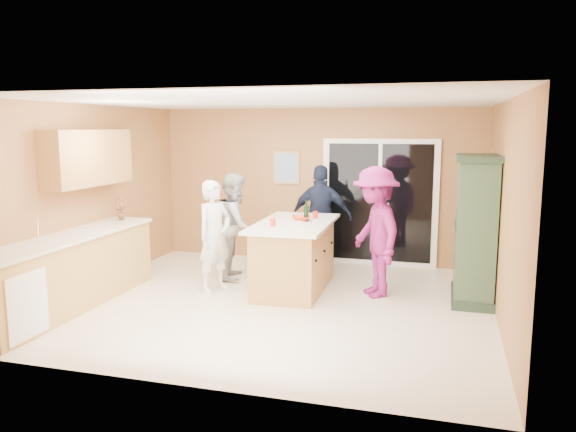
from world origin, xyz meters
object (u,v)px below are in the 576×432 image
(green_hutch, at_px, (475,231))
(woman_navy, at_px, (321,217))
(woman_white, at_px, (215,236))
(woman_magenta, at_px, (375,232))
(woman_grey, at_px, (236,226))
(kitchen_island, at_px, (294,258))

(green_hutch, xyz_separation_m, woman_navy, (-2.31, 1.16, -0.10))
(green_hutch, height_order, woman_white, green_hutch)
(green_hutch, bearing_deg, woman_white, -172.14)
(woman_white, height_order, woman_magenta, woman_magenta)
(woman_white, relative_size, woman_magenta, 0.88)
(woman_grey, xyz_separation_m, woman_magenta, (2.16, -0.37, 0.08))
(kitchen_island, distance_m, woman_magenta, 1.21)
(kitchen_island, height_order, woman_white, woman_white)
(green_hutch, distance_m, woman_white, 3.51)
(woman_white, xyz_separation_m, woman_navy, (1.16, 1.64, 0.06))
(woman_magenta, bearing_deg, woman_grey, -129.14)
(green_hutch, height_order, woman_magenta, green_hutch)
(kitchen_island, relative_size, woman_grey, 1.17)
(kitchen_island, height_order, woman_magenta, woman_magenta)
(green_hutch, relative_size, woman_white, 1.24)
(green_hutch, xyz_separation_m, woman_grey, (-3.44, 0.27, -0.14))
(green_hutch, relative_size, woman_magenta, 1.09)
(kitchen_island, distance_m, woman_white, 1.16)
(woman_white, bearing_deg, kitchen_island, -47.49)
(green_hutch, height_order, woman_grey, green_hutch)
(woman_white, xyz_separation_m, woman_grey, (0.03, 0.75, 0.02))
(woman_navy, bearing_deg, green_hutch, 147.35)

